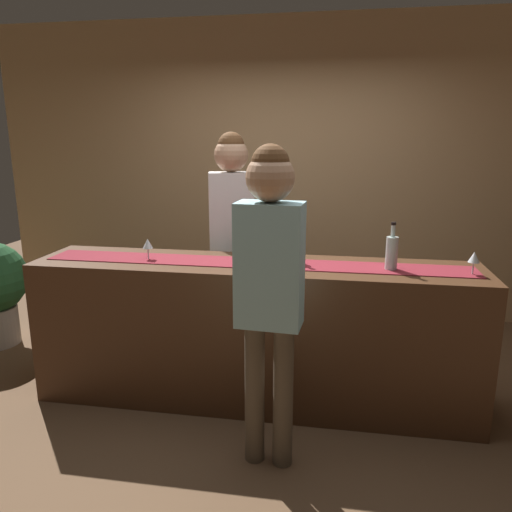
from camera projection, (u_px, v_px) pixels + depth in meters
name	position (u px, v px, depth m)	size (l,w,h in m)	color
ground_plane	(254.00, 397.00, 3.47)	(10.00, 10.00, 0.00)	brown
back_wall	(286.00, 171.00, 4.95)	(6.00, 0.12, 2.90)	tan
bar_counter	(254.00, 333.00, 3.36)	(2.95, 0.60, 0.98)	#472B19
counter_runner_cloth	(254.00, 263.00, 3.24)	(2.81, 0.28, 0.01)	maroon
wine_bottle_clear	(392.00, 252.00, 3.05)	(0.07, 0.07, 0.30)	#B2C6C1
wine_bottle_green	(262.00, 248.00, 3.16)	(0.07, 0.07, 0.30)	#194723
wine_bottle_amber	(289.00, 245.00, 3.27)	(0.07, 0.07, 0.30)	brown
wine_glass_near_customer	(148.00, 244.00, 3.31)	(0.07, 0.07, 0.14)	silver
wine_glass_mid_counter	(474.00, 258.00, 2.94)	(0.07, 0.07, 0.14)	silver
bartender	(232.00, 222.00, 3.80)	(0.38, 0.27, 1.82)	#26262B
customer_sipping	(270.00, 275.00, 2.54)	(0.35, 0.25, 1.76)	brown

